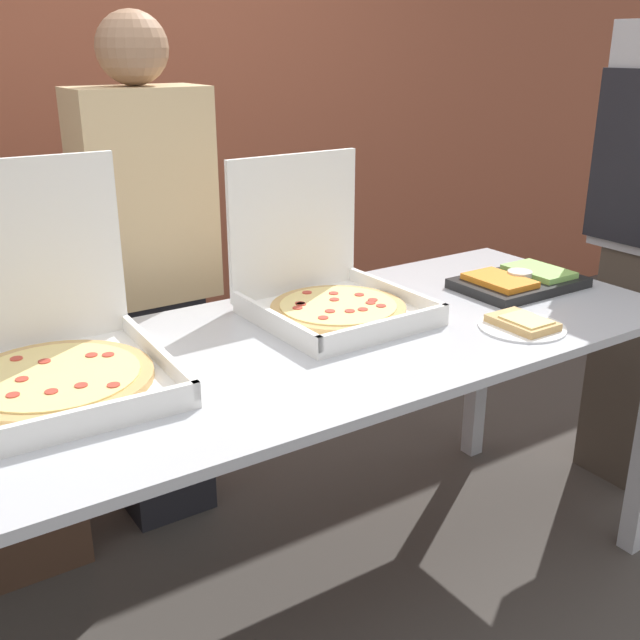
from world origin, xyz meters
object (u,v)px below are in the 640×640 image
pizza_box_far_left (327,287)px  pizza_box_far_right (46,347)px  veggie_tray (519,281)px  person_guest_plaid (151,275)px  paper_plate_front_center (522,324)px

pizza_box_far_left → pizza_box_far_right: (-0.78, -0.03, 0.01)m
veggie_tray → person_guest_plaid: bearing=144.7°
veggie_tray → person_guest_plaid: person_guest_plaid is taller
paper_plate_front_center → person_guest_plaid: size_ratio=0.14×
pizza_box_far_left → person_guest_plaid: (-0.31, 0.54, -0.05)m
pizza_box_far_right → paper_plate_front_center: size_ratio=2.21×
pizza_box_far_right → person_guest_plaid: bearing=52.8°
pizza_box_far_left → veggie_tray: bearing=-13.4°
person_guest_plaid → veggie_tray: bearing=144.7°
pizza_box_far_left → veggie_tray: size_ratio=1.16×
veggie_tray → person_guest_plaid: size_ratio=0.24×
pizza_box_far_right → veggie_tray: pizza_box_far_right is taller
pizza_box_far_left → paper_plate_front_center: (0.37, -0.39, -0.06)m
pizza_box_far_left → paper_plate_front_center: size_ratio=1.94×
paper_plate_front_center → pizza_box_far_left: bearing=133.6°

